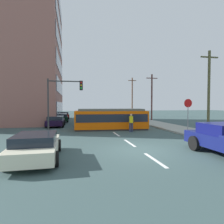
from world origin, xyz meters
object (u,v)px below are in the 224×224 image
object	(u,v)px
parked_sedan_furthest	(64,115)
utility_pole_mid	(152,96)
parked_sedan_near	(36,146)
utility_pole_near	(209,89)
city_bus	(93,116)
stop_sign	(188,108)
parked_sedan_far	(61,118)
pedestrian_crossing	(131,122)
traffic_light_mast	(63,95)
utility_pole_far	(132,96)
parked_sedan_mid	(56,121)
streetcar_tram	(111,119)

from	to	relation	value
parked_sedan_furthest	utility_pole_mid	xyz separation A→B (m)	(13.88, -7.31, 3.19)
parked_sedan_near	utility_pole_near	distance (m)	16.17
city_bus	stop_sign	xyz separation A→B (m)	(7.62, -9.13, 1.15)
city_bus	utility_pole_near	distance (m)	13.62
parked_sedan_far	pedestrian_crossing	bearing A→B (deg)	-60.82
stop_sign	traffic_light_mast	bearing A→B (deg)	170.45
traffic_light_mast	utility_pole_far	bearing A→B (deg)	59.14
pedestrian_crossing	parked_sedan_mid	size ratio (longest dim) A/B	0.38
stop_sign	parked_sedan_near	bearing A→B (deg)	-151.00
stop_sign	utility_pole_mid	world-z (taller)	utility_pole_mid
pedestrian_crossing	parked_sedan_near	bearing A→B (deg)	-131.59
parked_sedan_furthest	utility_pole_far	xyz separation A→B (m)	(14.16, 3.90, 3.69)
parked_sedan_furthest	utility_pole_far	bearing A→B (deg)	15.40
parked_sedan_far	stop_sign	size ratio (longest dim) A/B	1.52
utility_pole_mid	parked_sedan_mid	bearing A→B (deg)	-157.80
streetcar_tram	parked_sedan_near	size ratio (longest dim) A/B	1.60
parked_sedan_furthest	utility_pole_far	distance (m)	15.14
city_bus	traffic_light_mast	xyz separation A→B (m)	(-3.46, -7.27, 2.33)
utility_pole_mid	stop_sign	bearing A→B (deg)	-98.87
parked_sedan_mid	parked_sedan_furthest	size ratio (longest dim) A/B	1.02
streetcar_tram	utility_pole_mid	size ratio (longest dim) A/B	1.00
pedestrian_crossing	parked_sedan_furthest	bearing A→B (deg)	109.64
pedestrian_crossing	parked_sedan_mid	bearing A→B (deg)	139.60
city_bus	parked_sedan_mid	world-z (taller)	city_bus
parked_sedan_furthest	utility_pole_near	bearing A→B (deg)	-54.74
parked_sedan_near	pedestrian_crossing	bearing A→B (deg)	48.41
stop_sign	utility_pole_far	xyz separation A→B (m)	(2.32, 24.29, 2.12)
parked_sedan_furthest	parked_sedan_near	bearing A→B (deg)	-90.09
city_bus	pedestrian_crossing	xyz separation A→B (m)	(2.64, -7.95, -0.10)
parked_sedan_mid	utility_pole_mid	distance (m)	15.66
utility_pole_mid	traffic_light_mast	bearing A→B (deg)	-139.48
traffic_light_mast	parked_sedan_near	bearing A→B (deg)	-95.43
stop_sign	utility_pole_far	world-z (taller)	utility_pole_far
city_bus	utility_pole_far	distance (m)	18.42
streetcar_tram	utility_pole_near	size ratio (longest dim) A/B	0.96
traffic_light_mast	utility_pole_near	distance (m)	13.53
parked_sedan_far	utility_pole_near	world-z (taller)	utility_pole_near
city_bus	utility_pole_mid	xyz separation A→B (m)	(9.66, 3.95, 2.77)
city_bus	pedestrian_crossing	size ratio (longest dim) A/B	3.26
utility_pole_near	stop_sign	bearing A→B (deg)	-172.17
stop_sign	parked_sedan_furthest	bearing A→B (deg)	120.14
city_bus	parked_sedan_near	world-z (taller)	city_bus
pedestrian_crossing	parked_sedan_far	distance (m)	14.07
streetcar_tram	pedestrian_crossing	xyz separation A→B (m)	(1.48, -2.14, -0.13)
parked_sedan_mid	streetcar_tram	bearing A→B (deg)	-34.87
traffic_light_mast	stop_sign	bearing A→B (deg)	-9.55
utility_pole_near	utility_pole_far	bearing A→B (deg)	90.07
parked_sedan_near	parked_sedan_far	distance (m)	20.05
streetcar_tram	parked_sedan_furthest	xyz separation A→B (m)	(-5.37, 17.06, -0.45)
parked_sedan_mid	pedestrian_crossing	bearing A→B (deg)	-40.40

